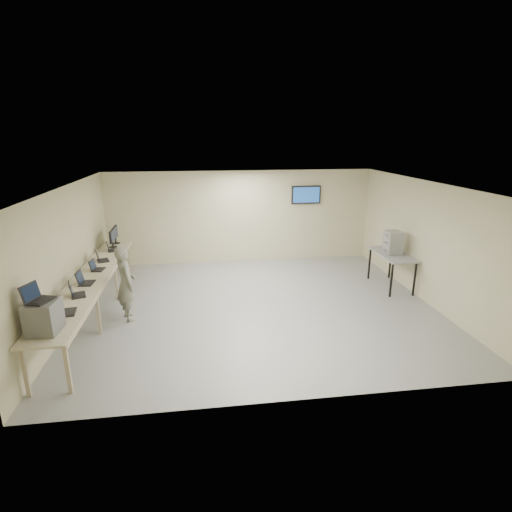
{
  "coord_description": "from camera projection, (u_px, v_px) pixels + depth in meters",
  "views": [
    {
      "loc": [
        -1.2,
        -8.45,
        3.81
      ],
      "look_at": [
        0.0,
        0.2,
        1.15
      ],
      "focal_mm": 28.0,
      "sensor_mm": 36.0,
      "label": 1
    }
  ],
  "objects": [
    {
      "name": "room",
      "position": [
        258.0,
        247.0,
        8.93
      ],
      "size": [
        8.01,
        7.01,
        2.81
      ],
      "color": "#969696",
      "rests_on": "ground"
    },
    {
      "name": "workbench",
      "position": [
        92.0,
        280.0,
        8.57
      ],
      "size": [
        0.76,
        6.0,
        0.9
      ],
      "color": "beige",
      "rests_on": "ground"
    },
    {
      "name": "equipment_box",
      "position": [
        44.0,
        317.0,
        6.08
      ],
      "size": [
        0.46,
        0.52,
        0.51
      ],
      "primitive_type": "cube",
      "rotation": [
        0.0,
        0.0,
        -0.07
      ],
      "color": "slate",
      "rests_on": "workbench"
    },
    {
      "name": "laptop_on_box",
      "position": [
        36.0,
        297.0,
        5.98
      ],
      "size": [
        0.42,
        0.44,
        0.29
      ],
      "rotation": [
        0.0,
        0.0,
        -0.35
      ],
      "color": "black",
      "rests_on": "equipment_box"
    },
    {
      "name": "laptop_0",
      "position": [
        63.0,
        309.0,
        6.77
      ],
      "size": [
        0.35,
        0.4,
        0.29
      ],
      "rotation": [
        0.0,
        0.0,
        0.15
      ],
      "color": "black",
      "rests_on": "workbench"
    },
    {
      "name": "laptop_1",
      "position": [
        75.0,
        292.0,
        7.5
      ],
      "size": [
        0.37,
        0.4,
        0.27
      ],
      "rotation": [
        0.0,
        0.0,
        0.3
      ],
      "color": "black",
      "rests_on": "workbench"
    },
    {
      "name": "laptop_2",
      "position": [
        84.0,
        280.0,
        8.11
      ],
      "size": [
        0.31,
        0.37,
        0.28
      ],
      "rotation": [
        0.0,
        0.0,
        -0.06
      ],
      "color": "black",
      "rests_on": "workbench"
    },
    {
      "name": "laptop_3",
      "position": [
        96.0,
        267.0,
        8.93
      ],
      "size": [
        0.3,
        0.35,
        0.25
      ],
      "rotation": [
        0.0,
        0.0,
        -0.12
      ],
      "color": "black",
      "rests_on": "workbench"
    },
    {
      "name": "laptop_4",
      "position": [
        101.0,
        258.0,
        9.58
      ],
      "size": [
        0.39,
        0.41,
        0.27
      ],
      "rotation": [
        0.0,
        0.0,
        0.34
      ],
      "color": "black",
      "rests_on": "workbench"
    },
    {
      "name": "laptop_5",
      "position": [
        111.0,
        248.0,
        10.42
      ],
      "size": [
        0.33,
        0.36,
        0.25
      ],
      "rotation": [
        0.0,
        0.0,
        0.25
      ],
      "color": "black",
      "rests_on": "workbench"
    },
    {
      "name": "monitor_near",
      "position": [
        112.0,
        237.0,
        10.68
      ],
      "size": [
        0.21,
        0.48,
        0.47
      ],
      "color": "black",
      "rests_on": "workbench"
    },
    {
      "name": "monitor_far",
      "position": [
        115.0,
        233.0,
        11.06
      ],
      "size": [
        0.22,
        0.49,
        0.48
      ],
      "color": "black",
      "rests_on": "workbench"
    },
    {
      "name": "soldier",
      "position": [
        126.0,
        283.0,
        8.41
      ],
      "size": [
        0.59,
        0.69,
        1.62
      ],
      "primitive_type": "imported",
      "rotation": [
        0.0,
        0.0,
        1.98
      ],
      "color": "#55594C",
      "rests_on": "ground"
    },
    {
      "name": "side_table",
      "position": [
        392.0,
        256.0,
        10.21
      ],
      "size": [
        0.7,
        1.5,
        0.9
      ],
      "color": "gray",
      "rests_on": "ground"
    },
    {
      "name": "storage_bins",
      "position": [
        393.0,
        243.0,
        10.1
      ],
      "size": [
        0.37,
        0.41,
        0.59
      ],
      "color": "#9B9B9B",
      "rests_on": "side_table"
    }
  ]
}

